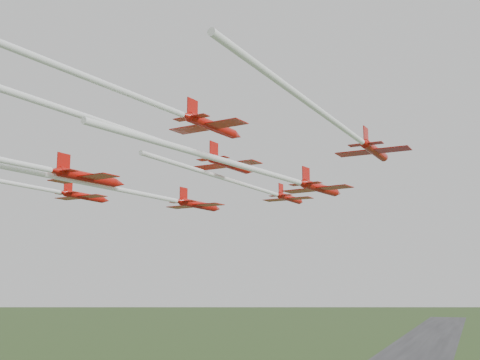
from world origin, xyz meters
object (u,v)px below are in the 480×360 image
(jet_row2_left, at_px, (135,192))
(jet_row2_right, at_px, (284,178))
(jet_row4_left, at_px, (14,162))
(jet_lead, at_px, (263,190))
(jet_row3_right, at_px, (351,134))
(jet_row3_mid, at_px, (192,152))
(jet_row4_right, at_px, (124,92))

(jet_row2_left, xyz_separation_m, jet_row2_right, (22.38, -1.62, 0.37))
(jet_row4_left, bearing_deg, jet_lead, 73.76)
(jet_row2_right, distance_m, jet_row3_right, 15.93)
(jet_row2_right, xyz_separation_m, jet_row3_mid, (-9.69, -6.37, 2.76))
(jet_row2_left, relative_size, jet_row2_right, 1.31)
(jet_lead, xyz_separation_m, jet_row3_mid, (-1.91, -21.05, 1.72))
(jet_row3_mid, xyz_separation_m, jet_row4_right, (3.93, -21.74, 0.46))
(jet_row2_left, bearing_deg, jet_row3_right, -11.97)
(jet_row3_mid, xyz_separation_m, jet_row4_left, (-15.41, -13.09, -2.67))
(jet_row2_right, relative_size, jet_row3_right, 1.12)
(jet_row3_right, relative_size, jet_row4_right, 0.79)
(jet_row3_mid, bearing_deg, jet_row3_right, -5.23)
(jet_row2_left, relative_size, jet_row3_mid, 1.39)
(jet_row2_right, distance_m, jet_row4_right, 28.87)
(jet_row4_left, height_order, jet_row4_right, jet_row4_right)
(jet_lead, xyz_separation_m, jet_row4_left, (-17.32, -34.14, -0.96))
(jet_row2_left, xyz_separation_m, jet_row4_left, (-2.71, -21.09, 0.46))
(jet_row2_right, xyz_separation_m, jet_row3_right, (10.76, -11.59, 1.87))
(jet_row3_mid, relative_size, jet_row4_right, 0.83)
(jet_row2_right, bearing_deg, jet_row4_right, -88.20)
(jet_row4_left, bearing_deg, jet_row4_right, -13.43)
(jet_row3_mid, bearing_deg, jet_row2_right, 42.43)
(jet_row3_right, distance_m, jet_row4_left, 36.75)
(jet_row2_left, distance_m, jet_row2_right, 22.45)
(jet_lead, distance_m, jet_row3_right, 32.16)
(jet_row3_mid, bearing_deg, jet_row4_right, -70.65)
(jet_row2_right, distance_m, jet_row4_left, 31.76)
(jet_row3_mid, distance_m, jet_row4_left, 20.39)
(jet_row2_left, distance_m, jet_row3_mid, 15.33)
(jet_lead, relative_size, jet_row4_left, 0.88)
(jet_lead, height_order, jet_row4_left, jet_lead)
(jet_lead, distance_m, jet_row2_right, 16.64)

